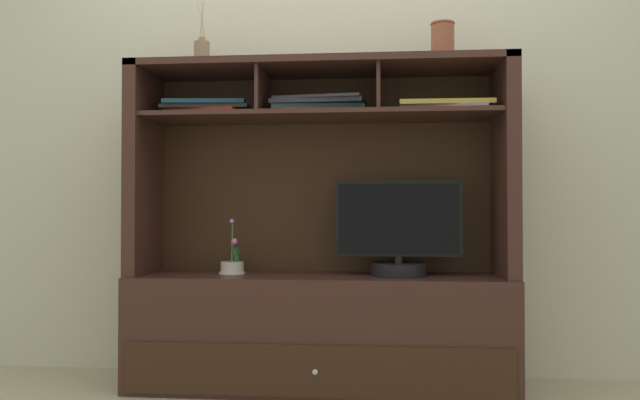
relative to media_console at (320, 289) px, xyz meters
name	(u,v)px	position (x,y,z in m)	size (l,w,h in m)	color
floor_plane	(320,389)	(0.00, -0.01, -0.44)	(6.00, 6.00, 0.02)	tan
back_wall	(324,84)	(0.00, 0.23, 0.97)	(6.00, 0.02, 2.80)	beige
media_console	(320,289)	(0.00, 0.00, 0.00)	(1.68, 0.45, 1.44)	#3C221C
tv_monitor	(399,236)	(0.35, -0.02, 0.24)	(0.55, 0.24, 0.42)	black
potted_orchid	(232,266)	(-0.40, 0.01, 0.10)	(0.12, 0.12, 0.25)	beige
magazine_stack_left	(207,110)	(-0.53, 0.03, 0.82)	(0.43, 0.26, 0.07)	gold
magazine_stack_centre	(444,107)	(0.55, -0.03, 0.80)	(0.40, 0.26, 0.04)	gray
magazine_stack_right	(319,106)	(-0.01, 0.01, 0.82)	(0.43, 0.29, 0.07)	#3E354F
diffuser_bottle	(202,54)	(-0.54, 0.00, 1.07)	(0.07, 0.07, 0.30)	#826C4F
ceramic_vase	(443,42)	(0.54, 0.01, 1.10)	(0.11, 0.11, 0.18)	brown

